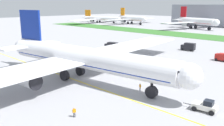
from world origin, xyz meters
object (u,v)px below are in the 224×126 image
(ground_crew_wingwalker_starboard, at_px, (140,86))
(parked_airliner_far_centre, at_px, (131,19))
(pushback_tug, at_px, (205,106))
(service_truck_fuel_bowser, at_px, (188,47))
(service_truck_catering_van, at_px, (222,57))
(parked_airliner_far_right, at_px, (196,21))
(ground_crew_marshaller_front, at_px, (65,73))
(service_truck_baggage_loader, at_px, (111,45))
(airliner_foreground, at_px, (81,58))
(ground_crew_wingwalker_port, at_px, (74,111))
(parked_airliner_far_left, at_px, (100,18))

(ground_crew_wingwalker_starboard, height_order, parked_airliner_far_centre, parked_airliner_far_centre)
(pushback_tug, relative_size, service_truck_fuel_bowser, 1.07)
(service_truck_catering_van, height_order, parked_airliner_far_right, parked_airliner_far_right)
(ground_crew_marshaller_front, height_order, parked_airliner_far_right, parked_airliner_far_right)
(service_truck_baggage_loader, relative_size, parked_airliner_far_right, 0.09)
(airliner_foreground, distance_m, ground_crew_wingwalker_starboard, 16.70)
(airliner_foreground, xyz_separation_m, service_truck_catering_van, (16.82, 45.98, -4.29))
(service_truck_fuel_bowser, xyz_separation_m, parked_airliner_far_right, (-40.64, 86.88, 3.94))
(pushback_tug, xyz_separation_m, parked_airliner_far_centre, (-135.69, 138.13, 4.05))
(service_truck_fuel_bowser, distance_m, parked_airliner_far_right, 96.00)
(ground_crew_wingwalker_port, relative_size, ground_crew_wingwalker_starboard, 1.03)
(parked_airliner_far_right, bearing_deg, pushback_tug, -62.70)
(service_truck_baggage_loader, distance_m, service_truck_catering_van, 43.27)
(parked_airliner_far_left, bearing_deg, service_truck_catering_van, -29.16)
(ground_crew_marshaller_front, bearing_deg, service_truck_catering_van, 65.66)
(airliner_foreground, height_order, parked_airliner_far_centre, airliner_foreground)
(service_truck_fuel_bowser, relative_size, parked_airliner_far_centre, 0.09)
(service_truck_catering_van, bearing_deg, ground_crew_wingwalker_starboard, -91.81)
(ground_crew_marshaller_front, distance_m, service_truck_fuel_bowser, 56.98)
(airliner_foreground, bearing_deg, ground_crew_marshaller_front, -162.01)
(parked_airliner_far_centre, bearing_deg, parked_airliner_far_right, 0.04)
(parked_airliner_far_left, bearing_deg, service_truck_fuel_bowser, -29.26)
(parked_airliner_far_centre, bearing_deg, airliner_foreground, -53.43)
(pushback_tug, xyz_separation_m, parked_airliner_far_left, (-168.58, 128.55, 3.26))
(airliner_foreground, relative_size, ground_crew_marshaller_front, 54.33)
(pushback_tug, xyz_separation_m, service_truck_baggage_loader, (-55.49, 31.87, 0.54))
(ground_crew_wingwalker_starboard, xyz_separation_m, parked_airliner_far_left, (-153.84, 128.48, 3.23))
(pushback_tug, distance_m, service_truck_catering_van, 44.05)
(ground_crew_wingwalker_port, xyz_separation_m, parked_airliner_far_centre, (-121.15, 155.89, 3.99))
(service_truck_fuel_bowser, xyz_separation_m, parked_airliner_far_left, (-137.91, 77.26, 2.59))
(ground_crew_marshaller_front, bearing_deg, parked_airliner_far_right, 104.22)
(service_truck_baggage_loader, bearing_deg, service_truck_catering_van, 13.48)
(airliner_foreground, bearing_deg, pushback_tug, 7.57)
(pushback_tug, relative_size, ground_crew_marshaller_front, 3.49)
(parked_airliner_far_left, relative_size, parked_airliner_far_centre, 1.32)
(ground_crew_wingwalker_port, xyz_separation_m, ground_crew_marshaller_front, (-20.36, 12.23, -0.00))
(ground_crew_marshaller_front, xyz_separation_m, service_truck_catering_van, (21.48, 47.49, 0.38))
(ground_crew_wingwalker_port, height_order, parked_airliner_far_right, parked_airliner_far_right)
(ground_crew_wingwalker_starboard, bearing_deg, parked_airliner_far_left, 140.13)
(airliner_foreground, height_order, pushback_tug, airliner_foreground)
(pushback_tug, bearing_deg, airliner_foreground, -172.43)
(service_truck_baggage_loader, height_order, service_truck_catering_van, service_truck_baggage_loader)
(ground_crew_wingwalker_starboard, relative_size, service_truck_fuel_bowser, 0.30)
(pushback_tug, relative_size, parked_airliner_far_centre, 0.10)
(ground_crew_wingwalker_port, bearing_deg, airliner_foreground, 138.80)
(pushback_tug, height_order, service_truck_fuel_bowser, service_truck_fuel_bowser)
(parked_airliner_far_centre, distance_m, parked_airliner_far_right, 64.39)
(ground_crew_wingwalker_port, relative_size, parked_airliner_far_right, 0.03)
(service_truck_catering_van, bearing_deg, airliner_foreground, -110.09)
(ground_crew_wingwalker_port, relative_size, service_truck_baggage_loader, 0.30)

